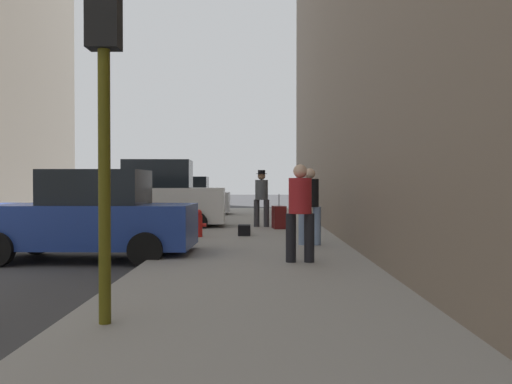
{
  "coord_description": "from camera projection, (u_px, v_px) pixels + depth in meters",
  "views": [
    {
      "loc": [
        6.03,
        -10.8,
        1.55
      ],
      "look_at": [
        5.91,
        6.19,
        1.26
      ],
      "focal_mm": 40.0,
      "sensor_mm": 36.0,
      "label": 1
    }
  ],
  "objects": [
    {
      "name": "pedestrian_with_beanie",
      "position": [
        262.0,
        195.0,
        17.84
      ],
      "size": [
        0.53,
        0.5,
        1.78
      ],
      "color": "#333338",
      "rests_on": "sidewalk"
    },
    {
      "name": "pedestrian_in_jeans",
      "position": [
        310.0,
        202.0,
        12.67
      ],
      "size": [
        0.51,
        0.43,
        1.71
      ],
      "color": "#728CB2",
      "rests_on": "sidewalk"
    },
    {
      "name": "parked_white_van",
      "position": [
        154.0,
        198.0,
        18.1
      ],
      "size": [
        4.67,
        2.19,
        2.25
      ],
      "color": "silver",
      "rests_on": "ground_plane"
    },
    {
      "name": "parked_blue_sedan",
      "position": [
        89.0,
        217.0,
        11.27
      ],
      "size": [
        4.23,
        2.11,
        1.79
      ],
      "color": "navy",
      "rests_on": "ground_plane"
    },
    {
      "name": "pedestrian_in_red_jacket",
      "position": [
        300.0,
        208.0,
        9.93
      ],
      "size": [
        0.5,
        0.41,
        1.71
      ],
      "color": "black",
      "rests_on": "sidewalk"
    },
    {
      "name": "duffel_bag",
      "position": [
        244.0,
        230.0,
        14.95
      ],
      "size": [
        0.32,
        0.44,
        0.28
      ],
      "color": "black",
      "rests_on": "sidewalk"
    },
    {
      "name": "fire_hydrant",
      "position": [
        198.0,
        223.0,
        14.55
      ],
      "size": [
        0.42,
        0.22,
        0.7
      ],
      "color": "red",
      "rests_on": "sidewalk"
    },
    {
      "name": "rolling_suitcase",
      "position": [
        279.0,
        217.0,
        17.18
      ],
      "size": [
        0.44,
        0.61,
        1.04
      ],
      "color": "#591414",
      "rests_on": "sidewalk"
    },
    {
      "name": "traffic_light",
      "position": [
        104.0,
        59.0,
        5.59
      ],
      "size": [
        0.32,
        0.32,
        3.6
      ],
      "color": "#514C0F",
      "rests_on": "sidewalk"
    },
    {
      "name": "sidewalk",
      "position": [
        258.0,
        260.0,
        10.82
      ],
      "size": [
        4.0,
        40.0,
        0.15
      ],
      "primitive_type": "cube",
      "color": "gray",
      "rests_on": "ground_plane"
    },
    {
      "name": "parked_silver_sedan",
      "position": [
        183.0,
        198.0,
        24.88
      ],
      "size": [
        4.23,
        2.11,
        1.79
      ],
      "color": "#B7BABF",
      "rests_on": "ground_plane"
    }
  ]
}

